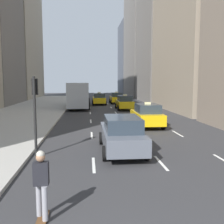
{
  "coord_description": "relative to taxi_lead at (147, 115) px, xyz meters",
  "views": [
    {
      "loc": [
        -0.39,
        -2.38,
        3.36
      ],
      "look_at": [
        1.25,
        15.74,
        1.27
      ],
      "focal_mm": 42.0,
      "sensor_mm": 36.0,
      "label": 1
    }
  ],
  "objects": [
    {
      "name": "taxi_fourth",
      "position": [
        0.0,
        21.67,
        0.0
      ],
      "size": [
        2.02,
        4.4,
        1.87
      ],
      "color": "yellow",
      "rests_on": "ground"
    },
    {
      "name": "skateboarder",
      "position": [
        -5.53,
        -13.09,
        0.08
      ],
      "size": [
        0.36,
        0.8,
        1.75
      ],
      "color": "brown",
      "rests_on": "ground"
    },
    {
      "name": "traffic_light_pole",
      "position": [
        -6.75,
        -7.43,
        1.53
      ],
      "size": [
        0.24,
        0.42,
        3.6
      ],
      "color": "black",
      "rests_on": "ground"
    },
    {
      "name": "sidewalk_left",
      "position": [
        -11.0,
        10.12,
        -0.81
      ],
      "size": [
        8.0,
        66.0,
        0.15
      ],
      "primitive_type": "cube",
      "color": "#ADAAA3",
      "rests_on": "ground"
    },
    {
      "name": "lane_markings",
      "position": [
        -1.4,
        6.12,
        -0.87
      ],
      "size": [
        5.72,
        56.0,
        0.01
      ],
      "color": "white",
      "rests_on": "ground"
    },
    {
      "name": "taxi_lead",
      "position": [
        0.0,
        0.0,
        0.0
      ],
      "size": [
        2.02,
        4.4,
        1.87
      ],
      "color": "yellow",
      "rests_on": "ground"
    },
    {
      "name": "taxi_third",
      "position": [
        -2.8,
        19.57,
        0.0
      ],
      "size": [
        2.02,
        4.4,
        1.87
      ],
      "color": "yellow",
      "rests_on": "ground"
    },
    {
      "name": "city_bus",
      "position": [
        -5.61,
        15.93,
        0.91
      ],
      "size": [
        2.8,
        11.61,
        3.25
      ],
      "color": "#B7BCC1",
      "rests_on": "ground"
    },
    {
      "name": "sedan_black_near",
      "position": [
        -2.8,
        -6.95,
        0.0
      ],
      "size": [
        2.02,
        4.92,
        1.73
      ],
      "color": "#565B66",
      "rests_on": "ground"
    },
    {
      "name": "taxi_second",
      "position": [
        0.0,
        12.19,
        0.0
      ],
      "size": [
        2.02,
        4.4,
        1.87
      ],
      "color": "yellow",
      "rests_on": "ground"
    }
  ]
}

